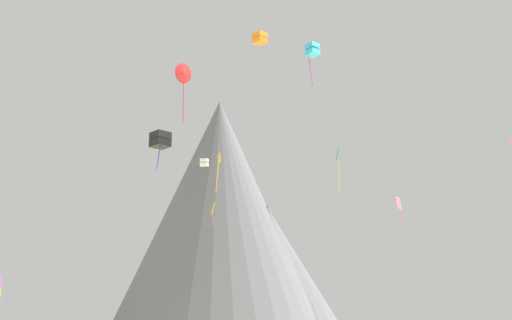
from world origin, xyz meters
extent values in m
cone|color=slate|center=(-3.31, 109.04, 27.52)|extent=(62.09, 62.09, 55.04)
cone|color=slate|center=(6.84, 114.78, 16.51)|extent=(41.76, 41.76, 33.02)
cone|color=slate|center=(7.20, 106.23, 15.47)|extent=(36.23, 36.23, 30.94)
cube|color=green|center=(11.91, 35.61, 22.27)|extent=(0.34, 0.85, 1.56)
cylinder|color=yellow|center=(12.02, 35.61, 19.82)|extent=(0.16, 0.18, 3.40)
cone|color=red|center=(-4.10, 23.89, 26.86)|extent=(1.74, 1.66, 1.94)
cylinder|color=red|center=(-4.06, 23.89, 23.93)|extent=(0.17, 0.23, 3.93)
cube|color=white|center=(-3.28, 47.86, 24.24)|extent=(1.11, 1.16, 0.58)
cube|color=white|center=(-3.28, 47.86, 24.80)|extent=(1.11, 1.16, 0.58)
cube|color=yellow|center=(-2.34, 55.72, 20.16)|extent=(0.57, 1.38, 1.72)
cylinder|color=#E5668C|center=(-2.32, 55.72, 18.53)|extent=(0.25, 0.12, 1.70)
cube|color=#33BCDB|center=(8.40, 26.43, 30.20)|extent=(1.56, 1.57, 0.60)
cube|color=#33BCDB|center=(8.40, 26.43, 30.87)|extent=(1.56, 1.57, 0.60)
cylinder|color=#D1339E|center=(8.17, 26.43, 28.37)|extent=(0.41, 0.08, 3.15)
cube|color=orange|center=(3.32, 31.26, 33.70)|extent=(1.76, 1.76, 0.65)
cube|color=orange|center=(3.32, 31.26, 34.31)|extent=(1.76, 1.76, 0.65)
cube|color=black|center=(-5.46, 18.90, 18.48)|extent=(1.93, 1.93, 0.63)
cube|color=black|center=(-5.46, 18.90, 19.13)|extent=(1.93, 1.93, 0.63)
cylinder|color=#5138B2|center=(-5.56, 18.90, 17.21)|extent=(0.27, 0.14, 1.92)
cube|color=gold|center=(-0.85, 30.34, 20.33)|extent=(0.40, 1.07, 1.04)
cylinder|color=gold|center=(-1.03, 30.34, 18.34)|extent=(0.29, 0.16, 3.08)
cube|color=purple|center=(-26.78, 45.54, 9.36)|extent=(0.35, 1.01, 1.47)
cube|color=#E5668C|center=(21.08, 46.95, 19.20)|extent=(0.96, 1.06, 1.59)
cylinder|color=#E5668C|center=(21.30, 46.95, 16.88)|extent=(0.41, 0.15, 3.03)
camera|label=1|loc=(1.19, -36.13, 2.29)|focal=47.91mm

